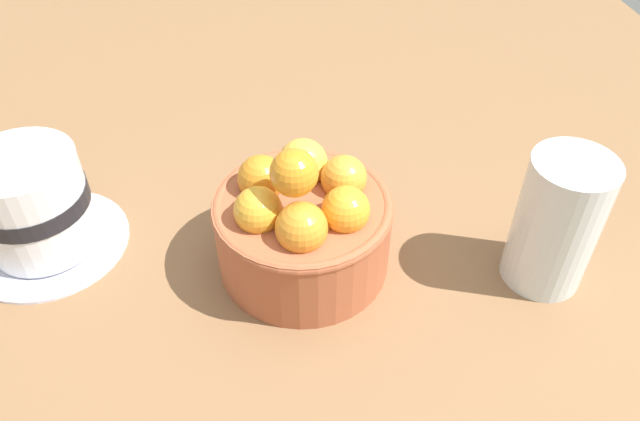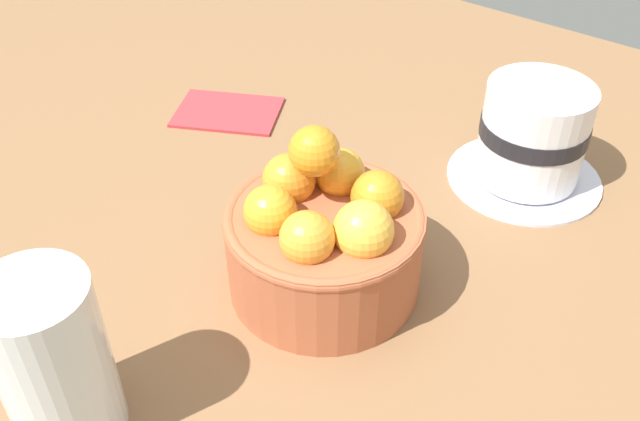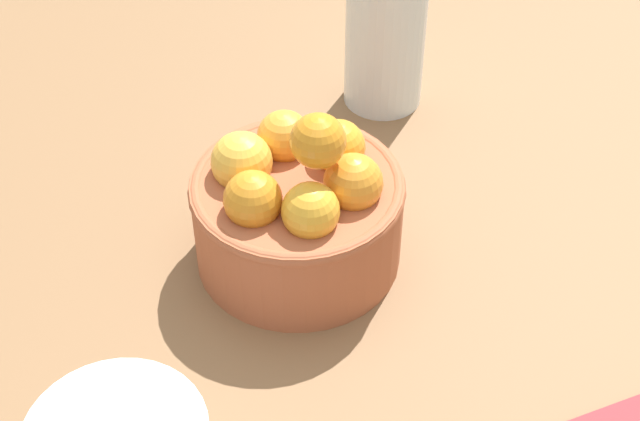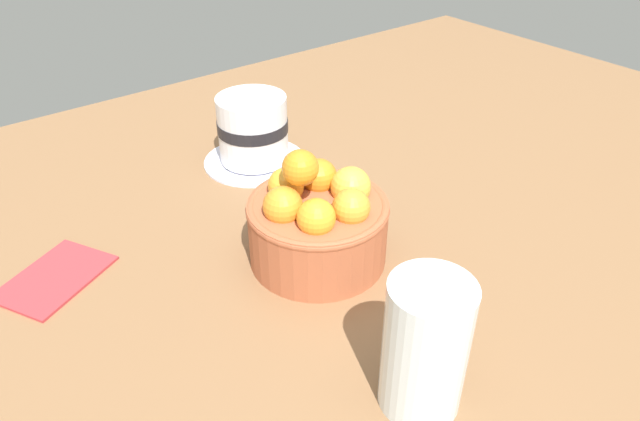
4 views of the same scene
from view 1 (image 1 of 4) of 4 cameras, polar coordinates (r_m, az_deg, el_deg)
The scene contains 4 objects.
ground_plane at distance 53.40cm, azimuth -1.44°, elevation -6.44°, with size 156.66×105.80×4.64cm, color brown.
terracotta_bowl at distance 48.43cm, azimuth -1.60°, elevation -1.12°, with size 13.99×13.99×12.49cm.
coffee_cup at distance 55.14cm, azimuth -24.77°, elevation 0.35°, with size 13.29×13.29×9.06cm.
water_glass at distance 50.02cm, azimuth 20.90°, elevation -1.05°, with size 6.30×6.30×11.37cm, color silver.
Camera 1 is at (34.77, -4.81, 37.92)cm, focal length 34.84 mm.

